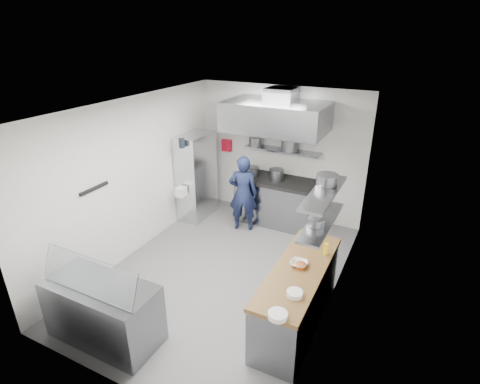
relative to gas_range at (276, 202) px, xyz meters
The scene contains 35 objects.
floor 2.15m from the gas_range, 92.73° to the right, with size 5.00×5.00×0.00m, color #5B5B5D.
ceiling 3.15m from the gas_range, 92.73° to the right, with size 5.00×5.00×0.00m, color silver.
wall_back 1.04m from the gas_range, 104.04° to the left, with size 3.60×0.02×2.80m, color white.
wall_front 4.70m from the gas_range, 91.25° to the right, with size 3.60×0.02×2.80m, color white.
wall_left 2.99m from the gas_range, 132.14° to the right, with size 5.00×0.02×2.80m, color white.
wall_right 2.86m from the gas_range, 51.01° to the right, with size 5.00×0.02×2.80m, color white.
gas_range is the anchor object (origin of this frame).
cooktop 0.48m from the gas_range, ahead, with size 1.57×0.78×0.06m, color black.
stock_pot_left 0.82m from the gas_range, behind, with size 0.29×0.29×0.20m, color slate.
stock_pot_mid 0.63m from the gas_range, 88.11° to the right, with size 0.30×0.30×0.24m, color slate.
over_range_shelf 1.10m from the gas_range, 90.00° to the left, with size 1.60×0.30×0.04m, color gray.
shelf_pot_a 1.35m from the gas_range, 157.62° to the left, with size 0.28×0.28×0.18m, color slate.
shelf_pot_b 1.24m from the gas_range, 60.84° to the left, with size 0.34×0.34×0.22m, color slate.
extractor_hood 1.86m from the gas_range, 90.00° to the right, with size 1.90×1.15×0.55m, color gray.
hood_duct 2.23m from the gas_range, 90.00° to the left, with size 0.55×0.55×0.24m, color slate.
red_firebox 1.70m from the gas_range, 165.86° to the left, with size 0.22×0.10×0.26m, color red.
chef 0.84m from the gas_range, 128.71° to the right, with size 0.57×0.38×1.58m, color #151C3F.
wire_rack 1.77m from the gas_range, 162.51° to the right, with size 0.50×0.90×1.85m, color silver.
rack_bin_a 2.00m from the gas_range, 145.84° to the right, with size 0.17×0.21×0.19m, color white.
rack_bin_b 1.96m from the gas_range, 157.40° to the right, with size 0.13×0.17×0.15m, color yellow.
rack_jar 2.32m from the gas_range, 146.68° to the right, with size 0.12×0.12×0.18m, color black.
knife_strip 3.70m from the gas_range, 122.01° to the right, with size 0.04×0.55×0.05m, color black.
prep_counter_base 3.03m from the gas_range, 62.93° to the right, with size 0.62×2.00×0.84m, color gray.
prep_counter_top 3.06m from the gas_range, 62.93° to the right, with size 0.65×2.04×0.06m, color brown.
plate_stack_a 3.98m from the gas_range, 68.45° to the right, with size 0.22×0.22×0.06m, color white.
plate_stack_b 3.61m from the gas_range, 65.18° to the right, with size 0.20×0.20×0.06m, color white.
copper_pan 3.04m from the gas_range, 62.57° to the right, with size 0.15×0.15×0.06m, color #CE6D3A.
squeeze_bottle 2.78m from the gas_range, 54.08° to the right, with size 0.06×0.06×0.18m, color yellow.
mixing_bowl 2.99m from the gas_range, 62.91° to the right, with size 0.23×0.23×0.06m, color white.
wall_shelf_lower 3.04m from the gas_range, 57.31° to the right, with size 0.30×1.30×0.04m, color gray.
wall_shelf_upper 3.21m from the gas_range, 57.31° to the right, with size 0.30×1.30×0.04m, color gray.
shelf_pot_c 3.18m from the gas_range, 59.54° to the right, with size 0.22×0.22×0.10m, color slate.
shelf_pot_d 3.07m from the gas_range, 55.09° to the right, with size 0.29×0.29×0.14m, color slate.
display_case 4.18m from the gas_range, 101.07° to the right, with size 1.50×0.70×0.85m, color gray.
display_glass 4.34m from the gas_range, 100.77° to the right, with size 1.47×0.02×0.45m, color silver.
Camera 1 is at (2.62, -4.64, 3.83)m, focal length 28.00 mm.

